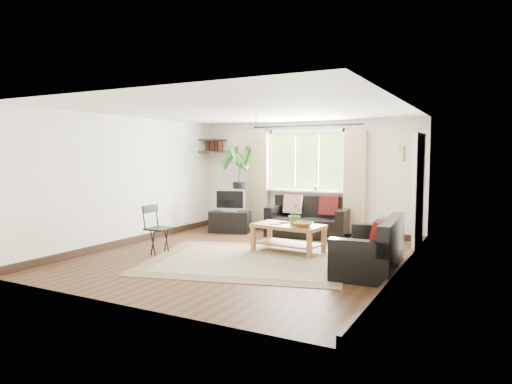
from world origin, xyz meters
The scene contains 24 objects.
floor centered at (0.00, 0.00, 0.00)m, with size 5.50×5.50×0.00m, color black.
ceiling centered at (0.00, 0.00, 2.40)m, with size 5.50×5.50×0.00m, color white.
wall_back centered at (0.00, 2.75, 1.20)m, with size 5.00×0.02×2.40m, color silver.
wall_front centered at (0.00, -2.75, 1.20)m, with size 5.00×0.02×2.40m, color silver.
wall_left centered at (-2.50, 0.00, 1.20)m, with size 0.02×5.50×2.40m, color silver.
wall_right centered at (2.50, 0.00, 1.20)m, with size 0.02×5.50×2.40m, color silver.
rug centered at (0.15, -0.20, 0.01)m, with size 3.08×2.64×0.02m, color #B9B28F.
window centered at (0.00, 2.71, 1.55)m, with size 2.50×0.16×2.16m, color white, non-canonical shape.
door centered at (2.47, 1.70, 1.00)m, with size 0.06×0.96×2.06m, color silver.
corner_shelf centered at (-2.25, 2.50, 1.89)m, with size 0.50×0.50×0.34m, color black, non-canonical shape.
pendant_lamp centered at (0.00, 0.40, 2.05)m, with size 0.36×0.36×0.54m, color beige, non-canonical shape.
wall_sconce centered at (2.43, 0.30, 1.74)m, with size 0.12×0.12×0.28m, color beige, non-canonical shape.
sofa_back centered at (0.23, 2.28, 0.39)m, with size 1.65×0.83×0.78m, color black, non-canonical shape.
sofa_right centered at (2.04, 0.04, 0.37)m, with size 0.79×1.59×0.75m, color black, non-canonical shape.
coffee_table centered at (0.48, 0.68, 0.24)m, with size 1.19×0.65×0.49m, color brown, non-canonical shape.
table_plant centered at (0.60, 0.72, 0.66)m, with size 0.31×0.27×0.35m, color #3E692A.
bowl centered at (0.82, 0.53, 0.53)m, with size 0.32×0.32×0.08m, color olive.
book_a centered at (0.17, 0.60, 0.50)m, with size 0.18×0.25×0.02m, color silver.
book_b centered at (0.26, 0.83, 0.50)m, with size 0.17×0.24×0.02m, color brown.
tv_stand centered at (-1.46, 1.96, 0.23)m, with size 0.86×0.48×0.46m, color black.
tv centered at (-1.46, 1.96, 0.71)m, with size 0.66×0.22×0.50m, color #A5A5AA, non-canonical shape.
palm_stand centered at (-1.44, 2.32, 0.95)m, with size 0.74×0.74×1.91m, color black, non-canonical shape.
folding_chair centered at (-1.41, -0.45, 0.42)m, with size 0.43×0.43×0.83m, color black, non-canonical shape.
sill_plant centered at (0.25, 2.63, 1.06)m, with size 0.14×0.10×0.27m, color #2D6023.
Camera 1 is at (3.63, -6.48, 1.69)m, focal length 32.00 mm.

